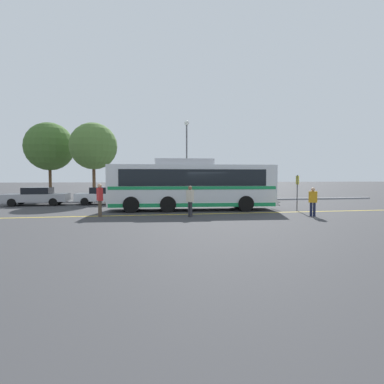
# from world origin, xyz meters

# --- Properties ---
(ground_plane) EXTENTS (220.00, 220.00, 0.00)m
(ground_plane) POSITION_xyz_m (0.00, 0.00, 0.00)
(ground_plane) COLOR #38383A
(lane_strip_0) EXTENTS (30.72, 0.20, 0.01)m
(lane_strip_0) POSITION_xyz_m (-0.79, -1.99, 0.00)
(lane_strip_0) COLOR gold
(lane_strip_0) RESTS_ON ground_plane
(curb_strip) EXTENTS (38.72, 0.36, 0.15)m
(curb_strip) POSITION_xyz_m (-0.79, 7.41, 0.07)
(curb_strip) COLOR #99999E
(curb_strip) RESTS_ON ground_plane
(transit_bus) EXTENTS (11.18, 3.31, 3.36)m
(transit_bus) POSITION_xyz_m (-0.80, 0.21, 1.70)
(transit_bus) COLOR silver
(transit_bus) RESTS_ON ground_plane
(parked_car_0) EXTENTS (4.64, 2.05, 1.39)m
(parked_car_0) POSITION_xyz_m (-12.11, 5.55, 0.71)
(parked_car_0) COLOR #9E9EA3
(parked_car_0) RESTS_ON ground_plane
(parked_car_1) EXTENTS (4.41, 2.19, 1.38)m
(parked_car_1) POSITION_xyz_m (-7.06, 5.61, 0.70)
(parked_car_1) COLOR silver
(parked_car_1) RESTS_ON ground_plane
(parked_car_2) EXTENTS (4.48, 2.08, 1.38)m
(parked_car_2) POSITION_xyz_m (-0.55, 5.95, 0.69)
(parked_car_2) COLOR silver
(parked_car_2) RESTS_ON ground_plane
(parked_car_3) EXTENTS (4.37, 2.02, 1.45)m
(parked_car_3) POSITION_xyz_m (5.44, 6.00, 0.73)
(parked_car_3) COLOR black
(parked_car_3) RESTS_ON ground_plane
(pedestrian_0) EXTENTS (0.39, 0.47, 1.70)m
(pedestrian_0) POSITION_xyz_m (-1.46, -3.12, 0.97)
(pedestrian_0) COLOR #2D2D33
(pedestrian_0) RESTS_ON ground_plane
(pedestrian_1) EXTENTS (0.47, 0.35, 1.61)m
(pedestrian_1) POSITION_xyz_m (5.27, -4.16, 0.91)
(pedestrian_1) COLOR #191E38
(pedestrian_1) RESTS_ON ground_plane
(pedestrian_2) EXTENTS (0.39, 0.47, 1.83)m
(pedestrian_2) POSITION_xyz_m (-6.37, -2.24, 1.05)
(pedestrian_2) COLOR brown
(pedestrian_2) RESTS_ON ground_plane
(bus_stop_sign) EXTENTS (0.07, 0.40, 2.32)m
(bus_stop_sign) POSITION_xyz_m (5.81, -1.49, 1.47)
(bus_stop_sign) COLOR #59595E
(bus_stop_sign) RESTS_ON ground_plane
(street_lamp) EXTENTS (0.45, 0.45, 7.42)m
(street_lamp) POSITION_xyz_m (0.09, 8.25, 4.95)
(street_lamp) COLOR #59595E
(street_lamp) RESTS_ON ground_plane
(tree_0) EXTENTS (4.72, 4.72, 7.57)m
(tree_0) POSITION_xyz_m (-13.03, 12.40, 5.20)
(tree_0) COLOR #513823
(tree_0) RESTS_ON ground_plane
(tree_1) EXTENTS (4.21, 4.21, 7.09)m
(tree_1) POSITION_xyz_m (-8.33, 8.99, 4.97)
(tree_1) COLOR #513823
(tree_1) RESTS_ON ground_plane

